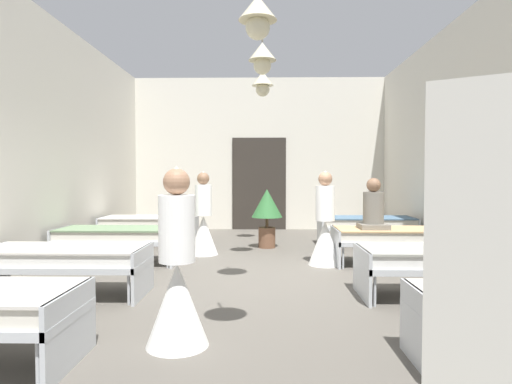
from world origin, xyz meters
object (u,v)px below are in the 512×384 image
at_px(bed_right_row_2, 394,237).
at_px(bed_left_row_3, 150,223).
at_px(nurse_near_aisle, 325,231).
at_px(patient_seated_secondary, 373,210).
at_px(bed_right_row_3, 366,224).
at_px(patient_seated_primary, 500,250).
at_px(nurse_mid_aisle, 203,225).
at_px(nurse_far_aisle, 177,282).
at_px(bed_left_row_2, 118,236).
at_px(potted_plant, 267,209).
at_px(bed_right_row_1, 443,260).
at_px(bed_left_row_1, 64,259).

height_order(bed_right_row_2, bed_left_row_3, same).
distance_m(nurse_near_aisle, patient_seated_secondary, 0.83).
xyz_separation_m(bed_right_row_3, nurse_near_aisle, (-1.10, -1.96, 0.09)).
relative_size(bed_right_row_2, nurse_near_aisle, 1.28).
distance_m(nurse_near_aisle, patient_seated_primary, 3.79).
relative_size(nurse_mid_aisle, nurse_far_aisle, 1.00).
xyz_separation_m(bed_left_row_3, patient_seated_secondary, (4.06, -1.96, 0.43)).
bearing_deg(nurse_mid_aisle, bed_left_row_2, 4.25).
height_order(patient_seated_secondary, potted_plant, patient_seated_secondary).
height_order(bed_right_row_1, nurse_far_aisle, nurse_far_aisle).
height_order(bed_right_row_1, patient_seated_primary, patient_seated_primary).
relative_size(nurse_near_aisle, patient_seated_primary, 1.86).
relative_size(bed_right_row_1, bed_left_row_2, 1.00).
relative_size(bed_right_row_1, nurse_mid_aisle, 1.28).
bearing_deg(bed_left_row_1, bed_left_row_2, 90.00).
height_order(bed_left_row_3, nurse_mid_aisle, nurse_mid_aisle).
distance_m(bed_right_row_2, nurse_far_aisle, 4.37).
height_order(bed_right_row_1, bed_left_row_2, same).
bearing_deg(bed_right_row_2, bed_right_row_3, 90.00).
distance_m(bed_left_row_1, nurse_far_aisle, 2.20).
relative_size(bed_right_row_1, patient_seated_primary, 2.38).
height_order(nurse_mid_aisle, patient_seated_secondary, nurse_mid_aisle).
bearing_deg(nurse_far_aisle, bed_left_row_1, -25.77).
xyz_separation_m(bed_right_row_2, nurse_far_aisle, (-2.78, -3.38, 0.09)).
bearing_deg(bed_right_row_3, patient_seated_primary, -93.54).
xyz_separation_m(nurse_mid_aisle, nurse_far_aisle, (0.37, -4.19, 0.00)).
bearing_deg(nurse_far_aisle, nurse_mid_aisle, -68.46).
xyz_separation_m(bed_right_row_1, nurse_mid_aisle, (-3.15, 2.71, 0.09)).
bearing_deg(bed_right_row_3, bed_left_row_1, -139.22).
distance_m(bed_left_row_2, nurse_mid_aisle, 1.50).
height_order(nurse_near_aisle, potted_plant, nurse_near_aisle).
xyz_separation_m(nurse_near_aisle, nurse_mid_aisle, (-2.05, 0.87, 0.00)).
distance_m(patient_seated_primary, potted_plant, 5.59).
bearing_deg(bed_right_row_3, potted_plant, -170.92).
relative_size(bed_left_row_3, patient_seated_secondary, 2.38).
distance_m(bed_right_row_2, patient_seated_primary, 3.80).
xyz_separation_m(bed_right_row_2, patient_seated_secondary, (-0.35, -0.06, 0.43)).
distance_m(bed_right_row_3, patient_seated_secondary, 2.04).
bearing_deg(patient_seated_primary, bed_right_row_1, 79.33).
relative_size(bed_right_row_3, potted_plant, 1.65).
height_order(bed_left_row_3, nurse_far_aisle, nurse_far_aisle).
relative_size(patient_seated_primary, potted_plant, 0.70).
relative_size(bed_right_row_1, nurse_near_aisle, 1.28).
height_order(bed_right_row_1, bed_right_row_2, same).
bearing_deg(bed_left_row_3, nurse_far_aisle, -72.86).
relative_size(nurse_far_aisle, patient_seated_secondary, 1.86).
xyz_separation_m(nurse_far_aisle, potted_plant, (0.77, 4.96, 0.22)).
bearing_deg(patient_seated_primary, potted_plant, 107.30).
relative_size(bed_right_row_2, patient_seated_secondary, 2.38).
bearing_deg(bed_left_row_3, bed_right_row_2, -23.33).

